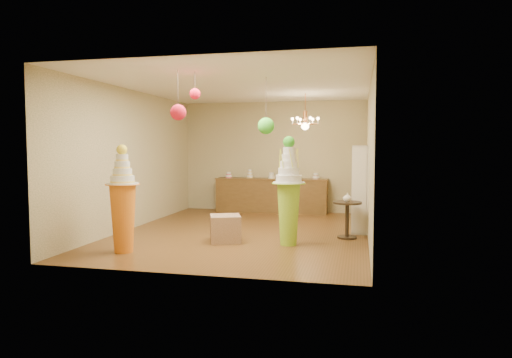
% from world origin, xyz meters
% --- Properties ---
extents(floor, '(6.50, 6.50, 0.00)m').
position_xyz_m(floor, '(0.00, 0.00, 0.00)').
color(floor, '#583717').
rests_on(floor, ground).
extents(ceiling, '(6.50, 6.50, 0.00)m').
position_xyz_m(ceiling, '(0.00, 0.00, 3.00)').
color(ceiling, silver).
rests_on(ceiling, ground).
extents(wall_back, '(5.00, 0.04, 3.00)m').
position_xyz_m(wall_back, '(0.00, 3.25, 1.50)').
color(wall_back, tan).
rests_on(wall_back, ground).
extents(wall_front, '(5.00, 0.04, 3.00)m').
position_xyz_m(wall_front, '(0.00, -3.25, 1.50)').
color(wall_front, tan).
rests_on(wall_front, ground).
extents(wall_left, '(0.04, 6.50, 3.00)m').
position_xyz_m(wall_left, '(-2.50, 0.00, 1.50)').
color(wall_left, tan).
rests_on(wall_left, ground).
extents(wall_right, '(0.04, 6.50, 3.00)m').
position_xyz_m(wall_right, '(2.50, 0.00, 1.50)').
color(wall_right, tan).
rests_on(wall_right, ground).
extents(pedestal_green, '(0.74, 0.74, 1.96)m').
position_xyz_m(pedestal_green, '(1.08, -1.03, 0.82)').
color(pedestal_green, '#8DC12B').
rests_on(pedestal_green, floor).
extents(pedestal_orange, '(0.68, 0.68, 1.81)m').
position_xyz_m(pedestal_orange, '(-1.53, -2.21, 0.73)').
color(pedestal_orange, orange).
rests_on(pedestal_orange, floor).
extents(burlap_riser, '(0.71, 0.71, 0.50)m').
position_xyz_m(burlap_riser, '(-0.11, -1.03, 0.25)').
color(burlap_riser, '#866649').
rests_on(burlap_riser, floor).
extents(sideboard, '(3.04, 0.54, 1.16)m').
position_xyz_m(sideboard, '(0.00, 2.97, 0.48)').
color(sideboard, brown).
rests_on(sideboard, floor).
extents(shelving_unit, '(0.33, 1.20, 1.80)m').
position_xyz_m(shelving_unit, '(2.34, 0.80, 0.90)').
color(shelving_unit, silver).
rests_on(shelving_unit, floor).
extents(round_table, '(0.58, 0.58, 0.71)m').
position_xyz_m(round_table, '(2.10, -0.18, 0.46)').
color(round_table, black).
rests_on(round_table, floor).
extents(vase, '(0.22, 0.22, 0.17)m').
position_xyz_m(vase, '(2.10, -0.18, 0.80)').
color(vase, silver).
rests_on(vase, round_table).
extents(pom_red_left, '(0.25, 0.25, 0.80)m').
position_xyz_m(pom_red_left, '(-0.54, -2.19, 2.32)').
color(pom_red_left, '#3D322C').
rests_on(pom_red_left, ceiling).
extents(pom_green_mid, '(0.30, 0.30, 1.01)m').
position_xyz_m(pom_green_mid, '(0.69, -1.16, 2.14)').
color(pom_green_mid, '#3D322C').
rests_on(pom_green_mid, ceiling).
extents(pom_red_right, '(0.18, 0.18, 0.45)m').
position_xyz_m(pom_red_right, '(-0.33, -1.96, 2.64)').
color(pom_red_right, '#3D322C').
rests_on(pom_red_right, ceiling).
extents(chandelier, '(0.67, 0.67, 0.85)m').
position_xyz_m(chandelier, '(1.08, 1.46, 2.30)').
color(chandelier, '#E48F50').
rests_on(chandelier, ceiling).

